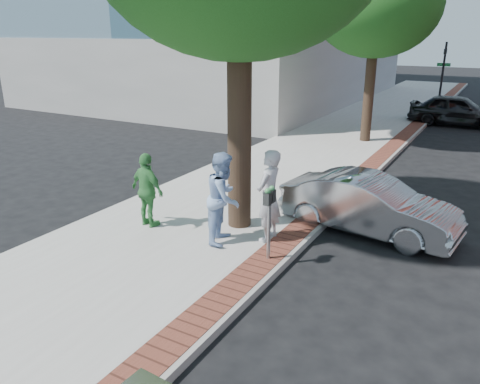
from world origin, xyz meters
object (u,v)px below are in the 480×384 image
Objects in this scene: parking_meter at (269,208)px; person_green at (148,190)px; person_officer at (224,198)px; bg_car at (457,110)px; person_gray at (269,196)px; sedan_silver at (369,205)px.

person_green reaches higher than parking_meter.
bg_car is at bearing -23.49° from person_officer.
person_green is 0.39× the size of bg_car.
parking_meter is 0.75× the size of person_gray.
person_gray is 0.93m from person_officer.
person_gray is 16.66m from bg_car.
sedan_silver is at bearing 64.73° from parking_meter.
sedan_silver is (1.64, 1.78, -0.48)m from person_gray.
bg_car reaches higher than sedan_silver.
parking_meter is 0.34× the size of bg_car.
parking_meter is at bearing 173.72° from bg_car.
person_green is 17.82m from bg_car.
person_gray is 0.45× the size of bg_car.
person_green is at bearing 163.73° from bg_car.
person_gray is 2.47m from sedan_silver.
person_green reaches higher than bg_car.
person_gray reaches higher than person_officer.
sedan_silver is 0.90× the size of bg_car.
person_gray is 1.16× the size of person_green.
person_officer is at bearing 165.83° from parking_meter.
person_green is (-1.90, -0.16, -0.11)m from person_officer.
person_officer is at bearing 169.69° from bg_car.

